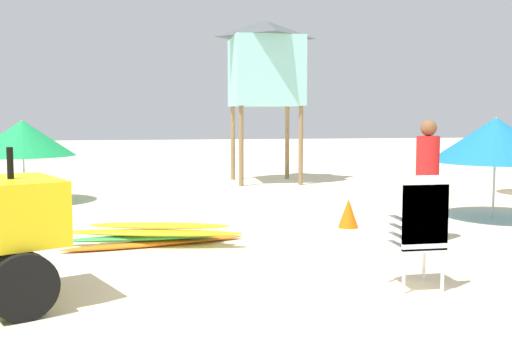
{
  "coord_description": "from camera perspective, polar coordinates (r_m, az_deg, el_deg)",
  "views": [
    {
      "loc": [
        -1.22,
        -4.76,
        1.79
      ],
      "look_at": [
        0.26,
        3.59,
        1.0
      ],
      "focal_mm": 41.71,
      "sensor_mm": 36.0,
      "label": 1
    }
  ],
  "objects": [
    {
      "name": "beach_umbrella_left",
      "position": [
        13.09,
        -21.48,
        2.96
      ],
      "size": [
        2.09,
        2.09,
        1.71
      ],
      "color": "beige",
      "rests_on": "ground"
    },
    {
      "name": "lifeguard_near_right",
      "position": [
        8.68,
        16.11,
        -0.11
      ],
      "size": [
        0.32,
        0.32,
        1.74
      ],
      "color": "#194C19",
      "rests_on": "ground"
    },
    {
      "name": "traffic_cone_near",
      "position": [
        9.68,
        8.85,
        -4.02
      ],
      "size": [
        0.33,
        0.33,
        0.47
      ],
      "primitive_type": "cone",
      "color": "orange",
      "rests_on": "ground"
    },
    {
      "name": "beach_umbrella_mid",
      "position": [
        11.04,
        21.99,
        2.81
      ],
      "size": [
        2.2,
        2.2,
        1.77
      ],
      "color": "beige",
      "rests_on": "ground"
    },
    {
      "name": "ground",
      "position": [
        5.23,
        4.23,
        -14.75
      ],
      "size": [
        80.0,
        80.0,
        0.0
      ],
      "primitive_type": "plane",
      "color": "beige"
    },
    {
      "name": "surfboard_pile",
      "position": [
        8.34,
        -9.79,
        -6.07
      ],
      "size": [
        2.55,
        0.89,
        0.32
      ],
      "color": "orange",
      "rests_on": "ground"
    },
    {
      "name": "stacked_plastic_chairs",
      "position": [
        6.34,
        15.43,
        -4.83
      ],
      "size": [
        0.48,
        0.48,
        1.2
      ],
      "color": "white",
      "rests_on": "ground"
    },
    {
      "name": "cooler_box",
      "position": [
        4.68,
        6.97,
        -15.05
      ],
      "size": [
        0.59,
        0.38,
        0.34
      ],
      "primitive_type": "cube",
      "color": "white",
      "rests_on": "ground"
    },
    {
      "name": "lifeguard_tower",
      "position": [
        16.06,
        0.93,
        10.27
      ],
      "size": [
        1.98,
        1.98,
        4.3
      ],
      "color": "olive",
      "rests_on": "ground"
    }
  ]
}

